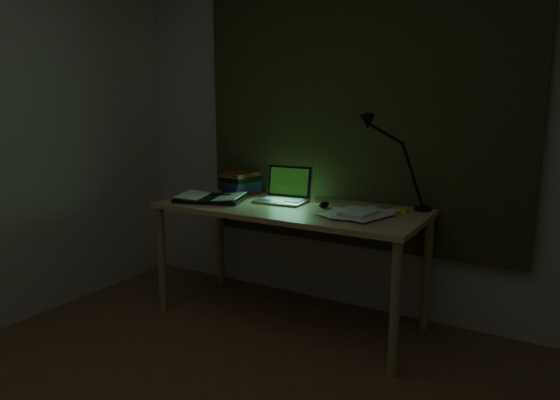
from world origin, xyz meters
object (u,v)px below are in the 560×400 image
Objects in this scene: laptop at (281,185)px; loose_papers at (352,212)px; open_textbook at (211,198)px; desk at (289,264)px; desk_lamp at (425,165)px; book_stack at (240,182)px.

laptop is 0.96× the size of loose_papers.
open_textbook is at bearing -175.08° from loose_papers.
laptop is at bearing 144.27° from desk.
desk_lamp reaches higher than desk.
desk_lamp is (0.75, 0.29, 0.65)m from desk.
desk is 0.57m from loose_papers.
open_textbook reaches higher than loose_papers.
desk_lamp reaches higher than book_stack.
loose_papers is (0.42, -0.02, 0.39)m from desk.
book_stack is 0.64× the size of loose_papers.
desk_lamp reaches higher than loose_papers.
desk is 0.68m from open_textbook.
laptop is (-0.11, 0.08, 0.49)m from desk.
book_stack is at bearing 179.02° from desk_lamp.
book_stack is (0.02, 0.30, 0.06)m from open_textbook.
loose_papers is (0.94, -0.22, -0.07)m from book_stack.
laptop is 0.54m from loose_papers.
desk is at bearing -40.31° from laptop.
book_stack is 0.97m from loose_papers.
open_textbook is at bearing -168.00° from desk_lamp.
desk is 0.72m from book_stack.
book_stack is at bearing 158.15° from desk.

